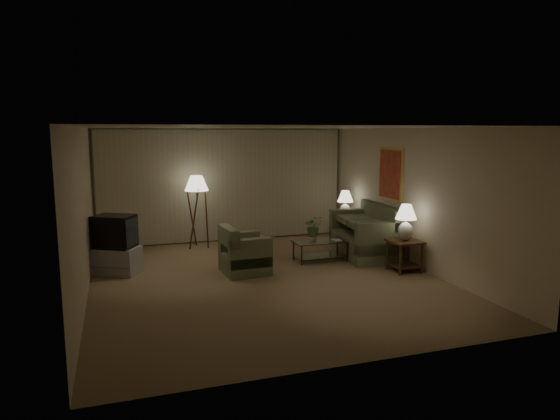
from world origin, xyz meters
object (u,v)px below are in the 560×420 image
at_px(vase, 314,237).
at_px(ottoman, 257,246).
at_px(armchair, 245,254).
at_px(side_table_near, 405,250).
at_px(table_lamp_far, 345,202).
at_px(sofa, 364,236).
at_px(floor_lamp, 197,210).
at_px(tv_cabinet, 116,260).
at_px(table_lamp_near, 406,219).
at_px(coffee_table, 320,247).
at_px(side_table_far, 345,226).
at_px(crt_tv, 114,231).

bearing_deg(vase, ottoman, 138.67).
relative_size(armchair, side_table_near, 1.60).
distance_m(side_table_near, table_lamp_far, 2.66).
bearing_deg(table_lamp_far, sofa, -96.84).
bearing_deg(floor_lamp, tv_cabinet, -137.91).
bearing_deg(table_lamp_near, armchair, 163.58).
bearing_deg(ottoman, table_lamp_near, -42.18).
bearing_deg(coffee_table, floor_lamp, 138.59).
bearing_deg(side_table_far, armchair, -148.92).
xyz_separation_m(sofa, table_lamp_far, (0.15, 1.25, 0.55)).
relative_size(sofa, coffee_table, 1.93).
distance_m(table_lamp_far, floor_lamp, 3.46).
bearing_deg(table_lamp_far, side_table_far, 0.00).
height_order(side_table_far, table_lamp_far, table_lamp_far).
relative_size(ottoman, vase, 3.31).
bearing_deg(table_lamp_near, ottoman, 137.82).
relative_size(side_table_far, crt_tv, 0.70).
bearing_deg(ottoman, tv_cabinet, -169.81).
bearing_deg(floor_lamp, coffee_table, -41.41).
xyz_separation_m(tv_cabinet, ottoman, (2.89, 0.52, -0.06)).
xyz_separation_m(tv_cabinet, vase, (3.85, -0.32, 0.25)).
height_order(sofa, coffee_table, sofa).
distance_m(sofa, table_lamp_near, 1.48).
xyz_separation_m(side_table_near, tv_cabinet, (-5.20, 1.57, -0.16)).
relative_size(side_table_far, vase, 3.54).
xyz_separation_m(table_lamp_far, floor_lamp, (-3.41, 0.59, -0.12)).
bearing_deg(table_lamp_near, floor_lamp, 136.84).
xyz_separation_m(side_table_far, vase, (-1.35, -1.35, 0.09)).
distance_m(armchair, coffee_table, 1.74).
xyz_separation_m(armchair, vase, (1.55, 0.40, 0.15)).
bearing_deg(armchair, tv_cabinet, 68.27).
bearing_deg(table_lamp_far, tv_cabinet, -168.84).
height_order(table_lamp_near, tv_cabinet, table_lamp_near).
relative_size(sofa, floor_lamp, 1.32).
bearing_deg(coffee_table, armchair, -166.85).
bearing_deg(tv_cabinet, sofa, 26.88).
relative_size(armchair, table_lamp_near, 1.40).
height_order(table_lamp_near, table_lamp_far, table_lamp_near).
bearing_deg(armchair, coffee_table, -81.22).
distance_m(coffee_table, ottoman, 1.40).
relative_size(armchair, table_lamp_far, 1.48).
bearing_deg(table_lamp_near, tv_cabinet, 163.16).
xyz_separation_m(armchair, side_table_near, (2.90, -0.85, 0.06)).
bearing_deg(vase, floor_lamp, 136.58).
distance_m(side_table_near, ottoman, 3.13).
bearing_deg(ottoman, sofa, -18.99).
relative_size(sofa, table_lamp_near, 3.17).
bearing_deg(armchair, floor_lamp, 7.90).
xyz_separation_m(side_table_far, table_lamp_near, (-0.00, -2.60, 0.60)).
height_order(table_lamp_far, coffee_table, table_lamp_far).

